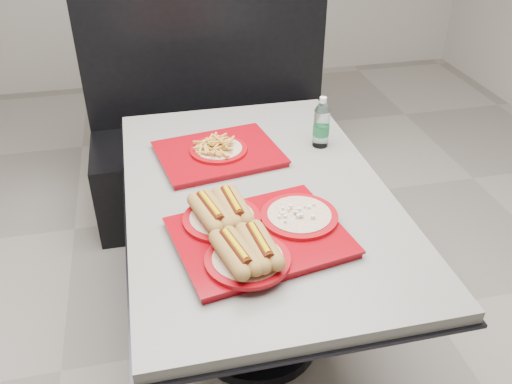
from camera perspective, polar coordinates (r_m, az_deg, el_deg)
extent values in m
plane|color=gray|center=(2.38, 0.08, -15.05)|extent=(6.00, 6.00, 0.00)
cylinder|color=black|center=(2.36, 0.08, -14.65)|extent=(0.52, 0.52, 0.05)
cylinder|color=black|center=(2.11, 0.09, -8.18)|extent=(0.11, 0.11, 0.66)
cube|color=black|center=(1.91, 0.10, -0.87)|extent=(0.92, 1.42, 0.01)
cube|color=gray|center=(1.90, 0.10, -0.25)|extent=(0.90, 1.40, 0.04)
cube|color=black|center=(3.02, -4.16, 2.18)|extent=(1.30, 0.55, 0.45)
cube|color=black|center=(2.99, -5.36, 14.00)|extent=(1.30, 0.10, 1.10)
cube|color=maroon|center=(1.65, 0.39, -4.94)|extent=(0.55, 0.46, 0.02)
cube|color=maroon|center=(1.64, 0.39, -4.55)|extent=(0.56, 0.48, 0.01)
cylinder|color=#92040C|center=(1.53, -0.89, -7.13)|extent=(0.24, 0.24, 0.01)
cylinder|color=beige|center=(1.53, -0.89, -6.93)|extent=(0.20, 0.20, 0.01)
cylinder|color=#92040C|center=(1.69, -3.61, -2.83)|extent=(0.24, 0.24, 0.01)
cylinder|color=beige|center=(1.69, -3.62, -2.63)|extent=(0.20, 0.20, 0.01)
cylinder|color=#92040C|center=(1.70, 4.57, -2.55)|extent=(0.24, 0.24, 0.01)
cylinder|color=beige|center=(1.70, 4.58, -2.35)|extent=(0.20, 0.20, 0.01)
cube|color=maroon|center=(2.09, -3.94, 3.91)|extent=(0.49, 0.41, 0.02)
cube|color=maroon|center=(2.08, -3.96, 4.22)|extent=(0.50, 0.42, 0.01)
cylinder|color=#92040C|center=(2.08, -3.97, 4.45)|extent=(0.22, 0.22, 0.01)
cylinder|color=beige|center=(2.07, -3.97, 4.61)|extent=(0.18, 0.18, 0.00)
cylinder|color=silver|center=(2.15, 6.87, 6.68)|extent=(0.06, 0.06, 0.15)
cylinder|color=#196536|center=(2.15, 6.86, 6.50)|extent=(0.07, 0.07, 0.04)
cone|color=silver|center=(2.11, 7.04, 8.92)|extent=(0.06, 0.06, 0.03)
cylinder|color=silver|center=(2.10, 7.09, 9.60)|extent=(0.03, 0.03, 0.02)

